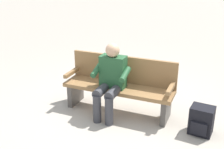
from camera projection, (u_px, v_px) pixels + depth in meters
ground_plane at (118, 111)px, 4.78m from camera, size 40.00×40.00×0.00m
bench_near at (120, 84)px, 4.67m from camera, size 1.84×0.68×0.90m
person_seated at (110, 79)px, 4.44m from camera, size 0.60×0.60×1.18m
backpack at (201, 121)px, 4.08m from camera, size 0.33×0.30×0.42m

